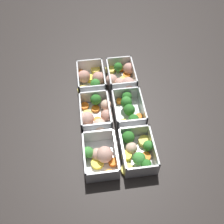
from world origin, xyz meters
name	(u,v)px	position (x,y,z in m)	size (l,w,h in m)	color
ground_plane	(112,115)	(0.00, 0.00, 0.00)	(4.00, 4.00, 0.00)	#282321
container_near_left	(137,151)	(-0.16, -0.05, 0.02)	(0.14, 0.12, 0.06)	white
container_near_center	(129,109)	(0.00, -0.06, 0.02)	(0.14, 0.10, 0.06)	white
container_near_right	(122,77)	(0.15, -0.06, 0.02)	(0.15, 0.13, 0.06)	white
container_far_left	(100,156)	(-0.16, 0.06, 0.02)	(0.14, 0.10, 0.06)	white
container_far_center	(96,114)	(-0.01, 0.05, 0.02)	(0.15, 0.12, 0.06)	white
container_far_right	(91,79)	(0.16, 0.06, 0.02)	(0.15, 0.12, 0.06)	white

